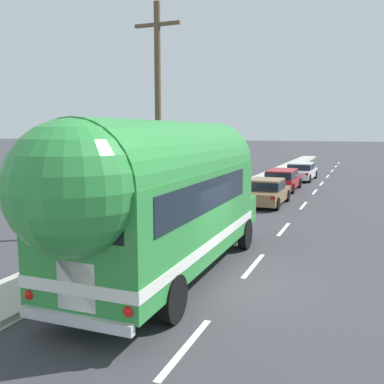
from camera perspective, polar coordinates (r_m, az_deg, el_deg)
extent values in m
plane|color=#38383D|center=(11.44, 6.09, -11.83)|extent=(300.00, 300.00, 0.00)
cube|color=silver|center=(8.36, -0.82, -19.61)|extent=(0.14, 2.40, 0.01)
cube|color=silver|center=(12.93, 8.05, -9.47)|extent=(0.14, 2.40, 0.01)
cube|color=silver|center=(17.69, 11.89, -4.77)|extent=(0.14, 2.40, 0.01)
cube|color=silver|center=(23.42, 14.34, -1.71)|extent=(0.14, 2.40, 0.01)
cube|color=silver|center=(28.82, 15.74, 0.04)|extent=(0.14, 2.40, 0.01)
cube|color=silver|center=(33.31, 16.56, 1.06)|extent=(0.14, 2.40, 0.01)
cube|color=silver|center=(38.77, 17.29, 1.98)|extent=(0.14, 2.40, 0.01)
cube|color=silver|center=(44.20, 17.84, 2.66)|extent=(0.14, 2.40, 0.01)
cube|color=silver|center=(49.80, 18.28, 3.21)|extent=(0.14, 2.40, 0.01)
cube|color=silver|center=(55.03, 18.61, 3.62)|extent=(0.14, 2.40, 0.01)
cube|color=silver|center=(23.63, 5.28, -1.40)|extent=(0.12, 80.00, 0.01)
cube|color=#ADA89E|center=(22.03, 1.47, -1.88)|extent=(1.88, 90.00, 0.15)
cylinder|color=brown|center=(16.63, -4.44, 9.31)|extent=(0.24, 0.24, 8.50)
cube|color=brown|center=(17.05, -4.58, 20.98)|extent=(1.80, 0.12, 0.12)
cube|color=#2D8C3D|center=(11.32, -3.17, -2.81)|extent=(2.57, 7.99, 2.30)
cylinder|color=#2D8C3D|center=(11.16, -3.22, 2.99)|extent=(2.52, 7.89, 2.45)
sphere|color=#2D8C3D|center=(7.76, -15.22, 0.49)|extent=(2.40, 2.40, 2.40)
cube|color=#2D8C3D|center=(15.71, 3.79, -2.24)|extent=(2.27, 1.32, 0.95)
cube|color=silver|center=(11.46, -3.15, -6.01)|extent=(2.61, 8.03, 0.24)
cube|color=black|center=(10.95, -3.84, -0.01)|extent=(2.58, 6.19, 0.76)
cube|color=black|center=(7.84, -15.13, -3.15)|extent=(2.00, 0.10, 0.84)
cube|color=silver|center=(8.16, -14.84, -11.80)|extent=(0.80, 0.07, 0.90)
cube|color=silver|center=(8.31, -15.06, -15.88)|extent=(2.34, 0.16, 0.20)
sphere|color=red|center=(8.88, -20.44, -12.45)|extent=(0.20, 0.20, 0.20)
sphere|color=red|center=(7.73, -8.25, -15.16)|extent=(0.20, 0.20, 0.20)
cube|color=black|center=(14.96, 3.16, 2.37)|extent=(2.14, 0.12, 0.96)
cube|color=silver|center=(16.38, 4.51, -2.27)|extent=(0.90, 0.11, 0.56)
cylinder|color=black|center=(15.25, -1.62, -4.75)|extent=(0.27, 1.00, 1.00)
cylinder|color=black|center=(14.53, 6.96, -5.46)|extent=(0.27, 1.00, 1.00)
cylinder|color=black|center=(10.22, -14.89, -11.55)|extent=(0.27, 1.00, 1.00)
cylinder|color=black|center=(9.12, -2.52, -13.74)|extent=(0.27, 1.00, 1.00)
cube|color=olive|center=(23.20, 9.70, -0.37)|extent=(1.84, 4.31, 0.60)
cube|color=olive|center=(23.01, 9.66, 1.00)|extent=(1.61, 1.96, 0.55)
cube|color=black|center=(23.01, 9.66, 0.93)|extent=(1.67, 2.00, 0.43)
cube|color=red|center=(21.30, 6.41, -0.57)|extent=(0.20, 0.04, 0.14)
cube|color=red|center=(20.93, 10.49, -0.81)|extent=(0.20, 0.04, 0.14)
cylinder|color=black|center=(24.82, 8.49, -0.26)|extent=(0.21, 0.64, 0.64)
cylinder|color=black|center=(24.47, 12.38, -0.48)|extent=(0.21, 0.64, 0.64)
cylinder|color=black|center=(22.05, 6.70, -1.28)|extent=(0.21, 0.64, 0.64)
cylinder|color=black|center=(21.67, 11.05, -1.54)|extent=(0.21, 0.64, 0.64)
cube|color=#A5191E|center=(29.15, 11.81, 1.29)|extent=(1.80, 4.41, 0.60)
cube|color=#A5191E|center=(28.62, 11.68, 2.32)|extent=(1.60, 2.96, 0.55)
cube|color=black|center=(28.63, 11.67, 2.26)|extent=(1.66, 3.00, 0.43)
cube|color=red|center=(27.12, 9.40, 1.23)|extent=(0.20, 0.04, 0.14)
cube|color=red|center=(26.83, 12.61, 1.07)|extent=(0.20, 0.04, 0.14)
cylinder|color=black|center=(30.79, 10.73, 1.30)|extent=(0.20, 0.64, 0.64)
cylinder|color=black|center=(30.52, 13.87, 1.14)|extent=(0.20, 0.64, 0.64)
cylinder|color=black|center=(27.87, 9.53, 0.62)|extent=(0.20, 0.64, 0.64)
cylinder|color=black|center=(27.56, 12.99, 0.45)|extent=(0.20, 0.64, 0.64)
cube|color=white|center=(35.31, 14.07, 2.38)|extent=(2.01, 4.76, 0.60)
cube|color=white|center=(35.14, 14.07, 3.29)|extent=(1.73, 2.41, 0.55)
cube|color=black|center=(35.14, 14.07, 3.24)|extent=(1.79, 2.45, 0.43)
cube|color=red|center=(33.13, 12.03, 2.39)|extent=(0.20, 0.05, 0.14)
cube|color=red|center=(32.85, 14.78, 2.25)|extent=(0.20, 0.05, 0.14)
cylinder|color=black|center=(37.10, 13.13, 2.36)|extent=(0.22, 0.65, 0.64)
cylinder|color=black|center=(36.83, 15.84, 2.23)|extent=(0.22, 0.65, 0.64)
cylinder|color=black|center=(33.87, 12.12, 1.87)|extent=(0.22, 0.65, 0.64)
cylinder|color=black|center=(33.57, 15.08, 1.71)|extent=(0.22, 0.65, 0.64)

